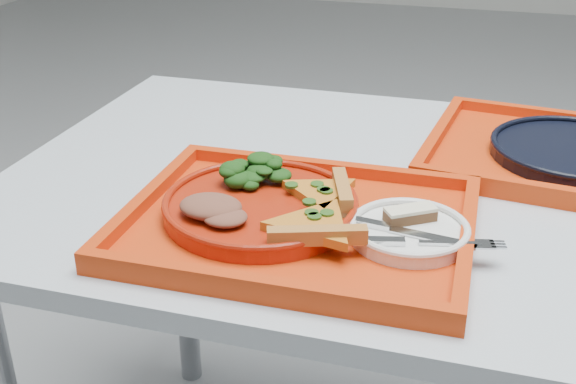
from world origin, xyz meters
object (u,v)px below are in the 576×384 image
object	(u,v)px
tray_far	(573,160)
dinner_plate	(261,208)
dessert_bar	(410,214)
navy_plate	(575,152)
tray_main	(298,227)

from	to	relation	value
tray_far	dinner_plate	distance (m)	0.53
dessert_bar	navy_plate	bearing A→B (deg)	21.12
tray_far	navy_plate	bearing A→B (deg)	6.61
tray_far	dessert_bar	world-z (taller)	dessert_bar
tray_main	dessert_bar	bearing A→B (deg)	8.15
tray_main	navy_plate	xyz separation A→B (m)	(0.36, 0.33, 0.01)
tray_far	navy_plate	xyz separation A→B (m)	(0.00, 0.00, 0.01)
tray_main	navy_plate	distance (m)	0.49
tray_far	navy_plate	world-z (taller)	navy_plate
tray_main	dessert_bar	distance (m)	0.15
navy_plate	tray_main	bearing A→B (deg)	-137.31
navy_plate	dessert_bar	bearing A→B (deg)	-125.10
tray_far	dessert_bar	xyz separation A→B (m)	(-0.22, -0.31, 0.03)
navy_plate	dessert_bar	size ratio (longest dim) A/B	3.78
dinner_plate	navy_plate	world-z (taller)	dinner_plate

